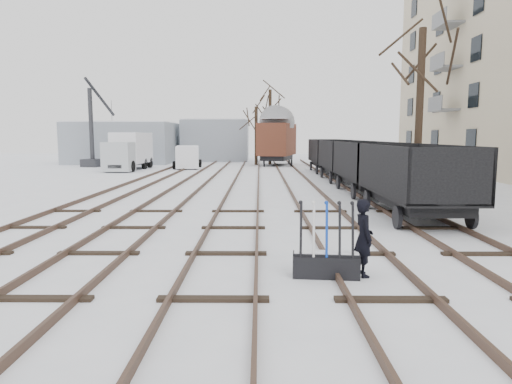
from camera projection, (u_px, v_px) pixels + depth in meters
ground at (226, 255)px, 10.69m from camera, size 120.00×120.00×0.00m
tracks at (245, 186)px, 24.25m from camera, size 13.90×52.00×0.16m
shed_left at (124, 142)px, 46.26m from camera, size 10.00×8.00×4.10m
shed_right at (216, 140)px, 50.13m from camera, size 7.00×6.00×4.50m
ground_frame at (326, 263)px, 8.98m from camera, size 1.33×0.54×1.49m
worker at (364, 238)px, 9.01m from camera, size 0.44×0.61×1.55m
freight_wagon_a at (413, 190)px, 15.42m from camera, size 2.41×6.03×2.46m
freight_wagon_b at (369, 174)px, 21.77m from camera, size 2.41×6.03×2.46m
freight_wagon_c at (344, 165)px, 28.12m from camera, size 2.41×6.03×2.46m
freight_wagon_d at (328, 160)px, 34.47m from camera, size 2.41×6.03×2.46m
box_van_wagon at (277, 138)px, 42.32m from camera, size 4.19×6.12×4.27m
lorry at (129, 151)px, 36.67m from camera, size 2.41×6.71×3.00m
panel_van at (188, 157)px, 38.60m from camera, size 2.41×4.48×1.88m
crane at (93, 144)px, 40.43m from camera, size 1.87×4.63×7.76m
tree_near at (419, 117)px, 18.40m from camera, size 0.30×0.30×7.00m
tree_far_left at (256, 136)px, 42.63m from camera, size 0.30×0.30×5.43m
tree_far_right at (270, 127)px, 43.39m from camera, size 0.30×0.30×7.07m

